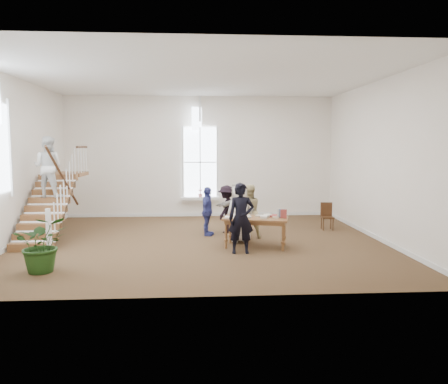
{
  "coord_description": "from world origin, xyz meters",
  "views": [
    {
      "loc": [
        -0.16,
        -11.98,
        2.65
      ],
      "look_at": [
        0.64,
        0.4,
        1.34
      ],
      "focal_mm": 35.0,
      "sensor_mm": 36.0,
      "label": 1
    }
  ],
  "objects": [
    {
      "name": "woman_cluster_b",
      "position": [
        0.77,
        1.27,
        0.73
      ],
      "size": [
        0.85,
        1.07,
        1.45
      ],
      "primitive_type": "imported",
      "rotation": [
        0.0,
        0.0,
        4.33
      ],
      "color": "black",
      "rests_on": "ground"
    },
    {
      "name": "staircase",
      "position": [
        -4.34,
        0.75,
        1.62
      ],
      "size": [
        1.1,
        4.1,
        2.92
      ],
      "color": "brown",
      "rests_on": "ground"
    },
    {
      "name": "police_officer",
      "position": [
        0.95,
        -1.39,
        0.88
      ],
      "size": [
        0.64,
        0.43,
        1.75
      ],
      "primitive_type": "imported",
      "rotation": [
        0.0,
        0.0,
        -0.02
      ],
      "color": "black",
      "rests_on": "ground"
    },
    {
      "name": "floor_plant",
      "position": [
        -3.4,
        -2.74,
        0.6
      ],
      "size": [
        1.32,
        1.23,
        1.2
      ],
      "primitive_type": "imported",
      "rotation": [
        0.0,
        0.0,
        0.33
      ],
      "color": "#1C3D13",
      "rests_on": "ground"
    },
    {
      "name": "side_chair",
      "position": [
        4.0,
        1.55,
        0.47
      ],
      "size": [
        0.39,
        0.39,
        0.86
      ],
      "rotation": [
        0.0,
        0.0,
        -0.06
      ],
      "color": "#361C0E",
      "rests_on": "ground"
    },
    {
      "name": "room_shell",
      "position": [
        -0.0,
        4.39,
        0.4
      ],
      "size": [
        10.49,
        10.0,
        10.0
      ],
      "color": "white",
      "rests_on": "ground"
    },
    {
      "name": "elderly_woman",
      "position": [
        1.05,
        -0.14,
        0.8
      ],
      "size": [
        0.84,
        0.61,
        1.61
      ],
      "primitive_type": "imported",
      "rotation": [
        0.0,
        0.0,
        3.27
      ],
      "color": "silver",
      "rests_on": "ground"
    },
    {
      "name": "woman_cluster_a",
      "position": [
        0.17,
        0.82,
        0.73
      ],
      "size": [
        0.54,
        0.91,
        1.45
      ],
      "primitive_type": "imported",
      "rotation": [
        0.0,
        0.0,
        1.34
      ],
      "color": "navy",
      "rests_on": "ground"
    },
    {
      "name": "library_table",
      "position": [
        1.4,
        -0.73,
        0.7
      ],
      "size": [
        1.83,
        1.23,
        0.85
      ],
      "rotation": [
        0.0,
        0.0,
        -0.25
      ],
      "color": "brown",
      "rests_on": "ground"
    },
    {
      "name": "person_yellow",
      "position": [
        1.35,
        0.36,
        0.78
      ],
      "size": [
        0.86,
        0.74,
        1.56
      ],
      "primitive_type": "imported",
      "rotation": [
        0.0,
        0.0,
        3.35
      ],
      "color": "tan",
      "rests_on": "ground"
    },
    {
      "name": "woman_cluster_c",
      "position": [
        1.07,
        0.62,
        0.81
      ],
      "size": [
        1.32,
        1.47,
        1.62
      ],
      "primitive_type": "imported",
      "rotation": [
        0.0,
        0.0,
        5.4
      ],
      "color": "beige",
      "rests_on": "ground"
    },
    {
      "name": "ground",
      "position": [
        0.0,
        0.0,
        0.0
      ],
      "size": [
        10.0,
        10.0,
        0.0
      ],
      "primitive_type": "plane",
      "color": "#422F1A",
      "rests_on": "ground"
    }
  ]
}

